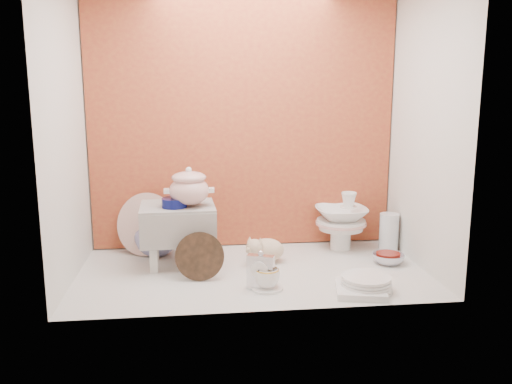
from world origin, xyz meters
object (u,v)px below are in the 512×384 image
at_px(soup_tureen, 189,187).
at_px(crystal_bowl, 388,259).
at_px(plush_pig, 267,250).
at_px(step_stool, 178,235).
at_px(gold_rim_teacup, 267,278).
at_px(porcelain_tower, 341,221).
at_px(dinner_plate_stack, 366,283).
at_px(blue_white_vase, 156,232).
at_px(mantel_clock, 261,270).
at_px(floral_platter, 146,224).

xyz_separation_m(soup_tureen, crystal_bowl, (1.07, -0.08, -0.41)).
bearing_deg(plush_pig, step_stool, 164.75).
xyz_separation_m(gold_rim_teacup, porcelain_tower, (0.52, 0.59, 0.11)).
relative_size(crystal_bowl, porcelain_tower, 0.51).
distance_m(plush_pig, dinner_plate_stack, 0.62).
bearing_deg(porcelain_tower, blue_white_vase, 178.46).
relative_size(step_stool, blue_white_vase, 1.53).
relative_size(mantel_clock, gold_rim_teacup, 1.58).
relative_size(mantel_clock, dinner_plate_stack, 0.76).
xyz_separation_m(soup_tureen, porcelain_tower, (0.88, 0.21, -0.26)).
xyz_separation_m(soup_tureen, floral_platter, (-0.25, 0.24, -0.26)).
bearing_deg(crystal_bowl, plush_pig, 171.37).
xyz_separation_m(blue_white_vase, plush_pig, (0.61, -0.22, -0.06)).
xyz_separation_m(dinner_plate_stack, crystal_bowl, (0.25, 0.37, -0.01)).
height_order(blue_white_vase, plush_pig, blue_white_vase).
height_order(gold_rim_teacup, porcelain_tower, porcelain_tower).
xyz_separation_m(mantel_clock, dinner_plate_stack, (0.49, -0.08, -0.06)).
bearing_deg(plush_pig, dinner_plate_stack, -61.99).
relative_size(blue_white_vase, crystal_bowl, 1.46).
height_order(mantel_clock, plush_pig, mantel_clock).
bearing_deg(blue_white_vase, porcelain_tower, -1.54).
bearing_deg(gold_rim_teacup, floral_platter, 134.74).
relative_size(soup_tureen, dinner_plate_stack, 1.02).
distance_m(gold_rim_teacup, dinner_plate_stack, 0.47).
xyz_separation_m(blue_white_vase, mantel_clock, (0.53, -0.61, -0.03)).
distance_m(step_stool, blue_white_vase, 0.25).
height_order(floral_platter, plush_pig, floral_platter).
xyz_separation_m(floral_platter, porcelain_tower, (1.14, -0.03, -0.00)).
xyz_separation_m(plush_pig, crystal_bowl, (0.66, -0.10, -0.04)).
relative_size(step_stool, mantel_clock, 2.08).
bearing_deg(step_stool, blue_white_vase, 120.87).
distance_m(plush_pig, crystal_bowl, 0.66).
bearing_deg(mantel_clock, crystal_bowl, 43.90).
bearing_deg(crystal_bowl, blue_white_vase, 165.68).
distance_m(step_stool, floral_platter, 0.28).
height_order(plush_pig, crystal_bowl, plush_pig).
height_order(soup_tureen, dinner_plate_stack, soup_tureen).
bearing_deg(blue_white_vase, dinner_plate_stack, -34.23).
xyz_separation_m(floral_platter, blue_white_vase, (0.05, -0.00, -0.05)).
relative_size(mantel_clock, porcelain_tower, 0.54).
height_order(step_stool, soup_tureen, soup_tureen).
height_order(soup_tureen, crystal_bowl, soup_tureen).
xyz_separation_m(step_stool, mantel_clock, (0.40, -0.41, -0.07)).
bearing_deg(porcelain_tower, floral_platter, 178.41).
bearing_deg(mantel_clock, soup_tureen, 154.30).
distance_m(mantel_clock, dinner_plate_stack, 0.50).
bearing_deg(soup_tureen, plush_pig, 2.41).
relative_size(plush_pig, dinner_plate_stack, 0.98).
bearing_deg(blue_white_vase, plush_pig, -20.09).
height_order(plush_pig, gold_rim_teacup, plush_pig).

